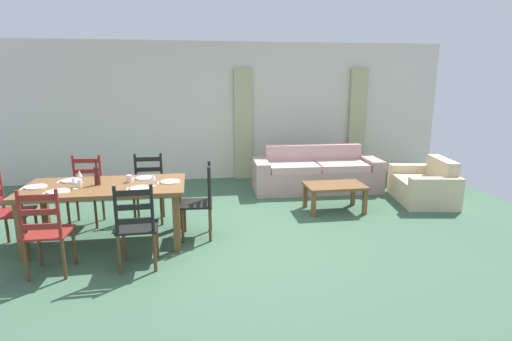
{
  "coord_description": "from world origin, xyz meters",
  "views": [
    {
      "loc": [
        -0.33,
        -4.8,
        2.02
      ],
      "look_at": [
        0.51,
        0.6,
        0.75
      ],
      "focal_mm": 28.16,
      "sensor_mm": 36.0,
      "label": 1
    }
  ],
  "objects_px": {
    "dining_chair_near_left": "(46,232)",
    "wine_glass_far_left": "(79,174)",
    "dining_chair_far_right": "(149,188)",
    "coffee_cup_primary": "(129,179)",
    "wine_glass_near_right": "(153,177)",
    "coffee_cup_secondary": "(78,183)",
    "couch": "(316,174)",
    "dining_chair_near_right": "(137,226)",
    "coffee_table": "(335,188)",
    "armchair_upholstered": "(426,187)",
    "dining_chair_head_east": "(201,201)",
    "dining_chair_far_left": "(86,191)",
    "wine_glass_near_left": "(74,180)",
    "dining_table": "(105,192)",
    "dining_chair_head_west": "(8,210)",
    "wine_bottle": "(97,175)"
  },
  "relations": [
    {
      "from": "wine_bottle",
      "to": "coffee_cup_secondary",
      "type": "height_order",
      "value": "wine_bottle"
    },
    {
      "from": "couch",
      "to": "coffee_table",
      "type": "height_order",
      "value": "couch"
    },
    {
      "from": "wine_glass_far_left",
      "to": "coffee_cup_secondary",
      "type": "xyz_separation_m",
      "value": [
        0.03,
        -0.2,
        -0.07
      ]
    },
    {
      "from": "dining_chair_near_right",
      "to": "coffee_cup_secondary",
      "type": "distance_m",
      "value": 1.07
    },
    {
      "from": "dining_chair_head_west",
      "to": "wine_glass_near_left",
      "type": "xyz_separation_m",
      "value": [
        0.82,
        -0.16,
        0.38
      ]
    },
    {
      "from": "dining_table",
      "to": "dining_chair_near_right",
      "type": "bearing_deg",
      "value": -58.92
    },
    {
      "from": "dining_table",
      "to": "coffee_cup_primary",
      "type": "distance_m",
      "value": 0.32
    },
    {
      "from": "dining_chair_head_west",
      "to": "wine_bottle",
      "type": "bearing_deg",
      "value": -0.19
    },
    {
      "from": "dining_chair_far_left",
      "to": "wine_glass_near_left",
      "type": "distance_m",
      "value": 1.0
    },
    {
      "from": "dining_table",
      "to": "coffee_cup_secondary",
      "type": "xyz_separation_m",
      "value": [
        -0.29,
        -0.05,
        0.13
      ]
    },
    {
      "from": "coffee_cup_secondary",
      "to": "armchair_upholstered",
      "type": "bearing_deg",
      "value": 11.47
    },
    {
      "from": "dining_chair_near_right",
      "to": "wine_glass_near_left",
      "type": "relative_size",
      "value": 5.96
    },
    {
      "from": "wine_glass_far_left",
      "to": "dining_chair_head_east",
      "type": "bearing_deg",
      "value": -4.73
    },
    {
      "from": "coffee_table",
      "to": "armchair_upholstered",
      "type": "xyz_separation_m",
      "value": [
        1.69,
        0.24,
        -0.11
      ]
    },
    {
      "from": "dining_chair_head_east",
      "to": "wine_glass_near_right",
      "type": "distance_m",
      "value": 0.7
    },
    {
      "from": "dining_chair_far_left",
      "to": "coffee_cup_primary",
      "type": "bearing_deg",
      "value": -43.92
    },
    {
      "from": "dining_chair_near_left",
      "to": "couch",
      "type": "height_order",
      "value": "dining_chair_near_left"
    },
    {
      "from": "dining_chair_head_east",
      "to": "armchair_upholstered",
      "type": "bearing_deg",
      "value": 14.52
    },
    {
      "from": "dining_chair_head_east",
      "to": "coffee_table",
      "type": "bearing_deg",
      "value": 19.55
    },
    {
      "from": "wine_glass_near_right",
      "to": "dining_chair_far_left",
      "type": "bearing_deg",
      "value": 137.74
    },
    {
      "from": "dining_chair_near_left",
      "to": "dining_chair_head_east",
      "type": "height_order",
      "value": "same"
    },
    {
      "from": "dining_chair_near_right",
      "to": "coffee_table",
      "type": "distance_m",
      "value": 3.14
    },
    {
      "from": "dining_chair_far_right",
      "to": "dining_chair_head_east",
      "type": "bearing_deg",
      "value": -45.3
    },
    {
      "from": "wine_glass_near_left",
      "to": "armchair_upholstered",
      "type": "height_order",
      "value": "wine_glass_near_left"
    },
    {
      "from": "dining_table",
      "to": "coffee_table",
      "type": "distance_m",
      "value": 3.3
    },
    {
      "from": "coffee_cup_secondary",
      "to": "couch",
      "type": "bearing_deg",
      "value": 29.65
    },
    {
      "from": "wine_glass_near_left",
      "to": "wine_glass_far_left",
      "type": "xyz_separation_m",
      "value": [
        -0.01,
        0.3,
        0.0
      ]
    },
    {
      "from": "wine_glass_near_right",
      "to": "coffee_cup_primary",
      "type": "bearing_deg",
      "value": 141.86
    },
    {
      "from": "coffee_cup_primary",
      "to": "couch",
      "type": "distance_m",
      "value": 3.57
    },
    {
      "from": "wine_bottle",
      "to": "coffee_table",
      "type": "relative_size",
      "value": 0.35
    },
    {
      "from": "dining_chair_near_right",
      "to": "wine_glass_near_right",
      "type": "bearing_deg",
      "value": 77.32
    },
    {
      "from": "wine_glass_near_right",
      "to": "coffee_table",
      "type": "bearing_deg",
      "value": 19.35
    },
    {
      "from": "dining_table",
      "to": "wine_glass_near_left",
      "type": "relative_size",
      "value": 11.8
    },
    {
      "from": "wine_bottle",
      "to": "coffee_table",
      "type": "distance_m",
      "value": 3.41
    },
    {
      "from": "dining_table",
      "to": "couch",
      "type": "bearing_deg",
      "value": 31.21
    },
    {
      "from": "dining_chair_near_right",
      "to": "dining_chair_far_left",
      "type": "height_order",
      "value": "same"
    },
    {
      "from": "wine_glass_near_right",
      "to": "coffee_cup_primary",
      "type": "distance_m",
      "value": 0.4
    },
    {
      "from": "dining_table",
      "to": "dining_chair_head_west",
      "type": "relative_size",
      "value": 1.98
    },
    {
      "from": "dining_chair_near_right",
      "to": "dining_chair_far_left",
      "type": "distance_m",
      "value": 1.76
    },
    {
      "from": "dining_chair_head_east",
      "to": "wine_glass_near_left",
      "type": "relative_size",
      "value": 5.96
    },
    {
      "from": "wine_glass_near_right",
      "to": "dining_chair_far_right",
      "type": "bearing_deg",
      "value": 100.16
    },
    {
      "from": "dining_chair_head_west",
      "to": "coffee_cup_secondary",
      "type": "bearing_deg",
      "value": -4.87
    },
    {
      "from": "dining_chair_near_right",
      "to": "dining_chair_head_west",
      "type": "xyz_separation_m",
      "value": [
        -1.58,
        0.78,
        0.0
      ]
    },
    {
      "from": "dining_chair_near_left",
      "to": "wine_glass_near_right",
      "type": "relative_size",
      "value": 5.96
    },
    {
      "from": "dining_chair_near_left",
      "to": "wine_glass_far_left",
      "type": "xyz_separation_m",
      "value": [
        0.12,
        0.93,
        0.38
      ]
    },
    {
      "from": "wine_glass_near_left",
      "to": "coffee_cup_primary",
      "type": "height_order",
      "value": "wine_glass_near_left"
    },
    {
      "from": "wine_glass_far_left",
      "to": "armchair_upholstered",
      "type": "bearing_deg",
      "value": 9.25
    },
    {
      "from": "coffee_cup_secondary",
      "to": "armchair_upholstered",
      "type": "height_order",
      "value": "coffee_cup_secondary"
    },
    {
      "from": "dining_chair_head_west",
      "to": "armchair_upholstered",
      "type": "bearing_deg",
      "value": 9.25
    },
    {
      "from": "dining_chair_far_right",
      "to": "coffee_cup_primary",
      "type": "height_order",
      "value": "dining_chair_far_right"
    }
  ]
}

